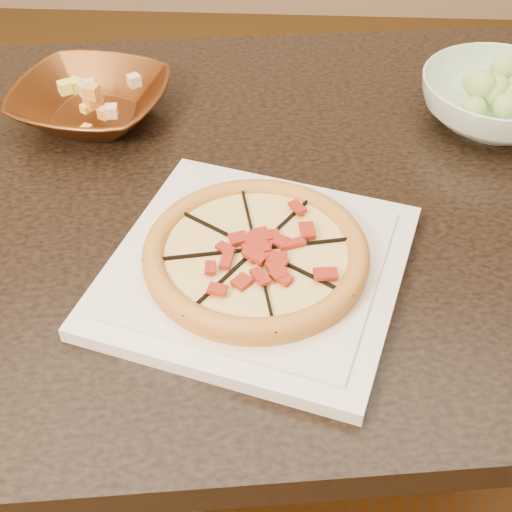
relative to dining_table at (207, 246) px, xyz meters
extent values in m
cube|color=#44260C|center=(0.04, 0.20, -0.66)|extent=(4.00, 4.00, 0.02)
cube|color=black|center=(0.00, 0.00, 0.08)|extent=(1.46, 1.05, 0.04)
cube|color=silver|center=(0.08, -0.16, 0.11)|extent=(0.40, 0.40, 0.02)
cube|color=silver|center=(0.08, -0.16, 0.12)|extent=(0.34, 0.34, 0.00)
cylinder|color=orange|center=(0.08, -0.16, 0.13)|extent=(0.25, 0.25, 0.01)
torus|color=orange|center=(0.08, -0.16, 0.14)|extent=(0.26, 0.26, 0.03)
cylinder|color=#FFF196|center=(0.08, -0.16, 0.14)|extent=(0.21, 0.21, 0.01)
cube|color=black|center=(0.08, -0.16, 0.14)|extent=(0.06, 0.25, 0.01)
cube|color=black|center=(0.08, -0.16, 0.14)|extent=(0.22, 0.14, 0.01)
cube|color=black|center=(0.08, -0.16, 0.14)|extent=(0.25, 0.06, 0.01)
cube|color=black|center=(0.08, -0.16, 0.14)|extent=(0.14, 0.22, 0.01)
cube|color=maroon|center=(0.10, -0.16, 0.15)|extent=(0.03, 0.02, 0.00)
cube|color=maroon|center=(0.12, -0.14, 0.15)|extent=(0.03, 0.02, 0.00)
cube|color=maroon|center=(0.13, -0.12, 0.15)|extent=(0.03, 0.03, 0.00)
cube|color=maroon|center=(0.10, -0.14, 0.15)|extent=(0.03, 0.03, 0.00)
cube|color=maroon|center=(0.10, -0.12, 0.15)|extent=(0.02, 0.03, 0.00)
cube|color=maroon|center=(0.10, -0.09, 0.15)|extent=(0.02, 0.03, 0.00)
cube|color=maroon|center=(0.08, -0.13, 0.15)|extent=(0.02, 0.02, 0.00)
cube|color=maroon|center=(0.07, -0.11, 0.15)|extent=(0.02, 0.03, 0.00)
cube|color=maroon|center=(0.05, -0.09, 0.15)|extent=(0.02, 0.03, 0.00)
cube|color=maroon|center=(0.06, -0.13, 0.15)|extent=(0.02, 0.03, 0.00)
cube|color=maroon|center=(0.03, -0.12, 0.15)|extent=(0.03, 0.03, 0.00)
cube|color=maroon|center=(0.06, -0.15, 0.15)|extent=(0.03, 0.02, 0.00)
cube|color=maroon|center=(0.04, -0.15, 0.15)|extent=(0.03, 0.02, 0.00)
cube|color=maroon|center=(0.01, -0.15, 0.15)|extent=(0.03, 0.02, 0.00)
cube|color=maroon|center=(0.05, -0.16, 0.15)|extent=(0.03, 0.02, 0.00)
cube|color=maroon|center=(0.03, -0.18, 0.15)|extent=(0.03, 0.02, 0.00)
cube|color=maroon|center=(0.01, -0.20, 0.15)|extent=(0.03, 0.02, 0.00)
cube|color=maroon|center=(0.05, -0.19, 0.15)|extent=(0.03, 0.03, 0.00)
cube|color=maroon|center=(0.04, -0.21, 0.15)|extent=(0.03, 0.03, 0.00)
cube|color=maroon|center=(0.07, -0.18, 0.15)|extent=(0.02, 0.03, 0.00)
cube|color=maroon|center=(0.07, -0.20, 0.15)|extent=(0.02, 0.03, 0.00)
cube|color=maroon|center=(0.08, -0.23, 0.15)|extent=(0.02, 0.02, 0.00)
cube|color=maroon|center=(0.09, -0.19, 0.15)|extent=(0.02, 0.03, 0.00)
cube|color=maroon|center=(0.10, -0.21, 0.15)|extent=(0.02, 0.03, 0.00)
cube|color=maroon|center=(0.13, -0.22, 0.15)|extent=(0.03, 0.03, 0.00)
cube|color=maroon|center=(0.11, -0.18, 0.15)|extent=(0.03, 0.03, 0.00)
cube|color=maroon|center=(0.13, -0.19, 0.15)|extent=(0.03, 0.02, 0.00)
cube|color=maroon|center=(0.16, -0.18, 0.15)|extent=(0.03, 0.02, 0.00)
cube|color=maroon|center=(0.12, -0.16, 0.15)|extent=(0.02, 0.01, 0.00)
imported|color=brown|center=(-0.18, 0.16, 0.13)|extent=(0.26, 0.26, 0.06)
cube|color=#DAB386|center=(-0.18, 0.16, 0.17)|extent=(0.03, 0.03, 0.03)
cube|color=orange|center=(-0.17, 0.17, 0.17)|extent=(0.03, 0.03, 0.03)
cube|color=#EFE944|center=(-0.16, 0.19, 0.17)|extent=(0.03, 0.03, 0.03)
cube|color=#DAB386|center=(-0.17, 0.21, 0.17)|extent=(0.03, 0.03, 0.03)
cube|color=orange|center=(-0.18, 0.17, 0.17)|extent=(0.03, 0.03, 0.03)
cube|color=#EFE944|center=(-0.19, 0.18, 0.17)|extent=(0.03, 0.03, 0.03)
cube|color=#DAB386|center=(-0.21, 0.19, 0.17)|extent=(0.03, 0.03, 0.03)
cube|color=orange|center=(-0.18, 0.16, 0.17)|extent=(0.03, 0.03, 0.03)
cube|color=#EFE944|center=(-0.20, 0.16, 0.17)|extent=(0.03, 0.03, 0.03)
cube|color=#DAB386|center=(-0.21, 0.14, 0.17)|extent=(0.03, 0.03, 0.03)
cube|color=orange|center=(-0.21, 0.12, 0.17)|extent=(0.03, 0.03, 0.03)
cube|color=#EFE944|center=(-0.18, 0.15, 0.17)|extent=(0.03, 0.03, 0.03)
cube|color=#DAB386|center=(-0.18, 0.14, 0.17)|extent=(0.03, 0.03, 0.03)
cube|color=orange|center=(-0.16, 0.13, 0.17)|extent=(0.03, 0.03, 0.03)
cube|color=#EFE944|center=(-0.18, 0.16, 0.17)|extent=(0.03, 0.03, 0.03)
imported|color=silver|center=(0.42, 0.19, 0.14)|extent=(0.29, 0.29, 0.07)
sphere|color=#BDD577|center=(0.42, 0.19, 0.19)|extent=(0.04, 0.04, 0.04)
sphere|color=#BDD577|center=(0.42, 0.20, 0.19)|extent=(0.04, 0.04, 0.04)
sphere|color=#BDD577|center=(0.41, 0.22, 0.19)|extent=(0.04, 0.04, 0.04)
sphere|color=#BDD577|center=(0.42, 0.19, 0.19)|extent=(0.04, 0.04, 0.04)
sphere|color=#BDD577|center=(0.40, 0.20, 0.19)|extent=(0.04, 0.04, 0.04)
sphere|color=#BDD577|center=(0.37, 0.20, 0.19)|extent=(0.04, 0.04, 0.04)
sphere|color=#BDD577|center=(0.40, 0.18, 0.19)|extent=(0.04, 0.04, 0.04)
sphere|color=#BDD577|center=(0.39, 0.16, 0.19)|extent=(0.04, 0.04, 0.04)
sphere|color=#BDD577|center=(0.41, 0.18, 0.19)|extent=(0.04, 0.04, 0.04)
sphere|color=#BDD577|center=(0.41, 0.16, 0.19)|extent=(0.04, 0.04, 0.04)
cube|color=red|center=(0.38, 0.20, 0.19)|extent=(0.02, 0.02, 0.01)
camera|label=1|loc=(0.11, -0.75, 0.69)|focal=50.00mm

